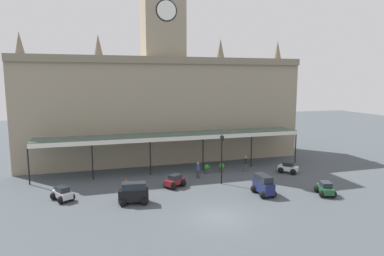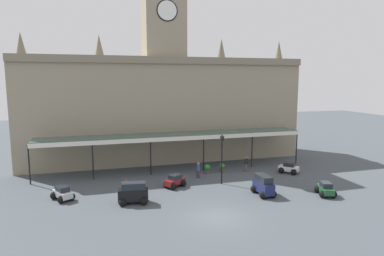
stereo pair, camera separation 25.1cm
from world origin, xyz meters
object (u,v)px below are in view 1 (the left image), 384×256
Objects in this scene: car_navy_van at (263,186)px; planter_near_kerb at (207,169)px; pedestrian_near_entrance at (246,163)px; car_silver_sedan at (62,194)px; car_green_sedan at (325,189)px; car_black_van at (134,194)px; car_white_sedan at (288,168)px; traffic_cone at (126,182)px; pedestrian_beside_cars at (198,169)px; victorian_lamppost at (222,153)px; planter_by_canopy at (222,168)px; car_maroon_sedan at (175,182)px.

planter_near_kerb is (-2.49, 7.90, -0.32)m from car_navy_van.
car_silver_sedan is at bearing -168.31° from pedestrian_near_entrance.
car_green_sedan is at bearing -51.11° from planter_near_kerb.
car_silver_sedan is 0.90× the size of car_black_van.
car_silver_sedan and car_white_sedan have the same top height.
car_black_van is (-16.33, 2.70, 0.30)m from car_green_sedan.
car_black_van reaches higher than traffic_cone.
car_white_sedan is 4.57m from pedestrian_near_entrance.
car_white_sedan is (0.80, 7.10, 0.00)m from car_green_sedan.
pedestrian_beside_cars is at bearing 4.19° from traffic_cone.
car_navy_van is (-5.17, 1.60, 0.30)m from car_green_sedan.
car_green_sedan is at bearing -36.56° from victorian_lamppost.
traffic_cone is at bearing 155.45° from car_green_sedan.
car_white_sedan reaches higher than planter_near_kerb.
car_green_sedan is at bearing -58.08° from planter_by_canopy.
car_black_van reaches higher than car_maroon_sedan.
pedestrian_near_entrance is 0.34× the size of victorian_lamppost.
car_green_sedan reaches higher than traffic_cone.
victorian_lamppost reaches higher than car_maroon_sedan.
car_navy_van is 5.13m from victorian_lamppost.
car_black_van is at bearing -165.61° from car_white_sedan.
victorian_lamppost reaches higher than car_silver_sedan.
traffic_cone is 10.71m from planter_by_canopy.
pedestrian_beside_cars is (-9.94, 0.95, 0.41)m from car_white_sedan.
car_green_sedan and car_white_sedan have the same top height.
car_black_van is 8.96m from pedestrian_beside_cars.
car_white_sedan reaches higher than planter_by_canopy.
car_black_van reaches higher than car_green_sedan.
pedestrian_near_entrance is (1.87, 7.45, 0.10)m from car_navy_van.
pedestrian_beside_cars is at bearing -170.22° from pedestrian_near_entrance.
pedestrian_beside_cars is (-5.84, -1.01, 0.00)m from pedestrian_near_entrance.
car_green_sedan is (21.95, -5.20, 0.00)m from car_silver_sedan.
car_maroon_sedan is 3.68m from pedestrian_beside_cars.
pedestrian_near_entrance is 13.25m from traffic_cone.
car_maroon_sedan is 1.35× the size of pedestrian_near_entrance.
car_silver_sedan is 2.34× the size of planter_near_kerb.
car_black_van is at bearing -88.52° from traffic_cone.
car_navy_van is 7.68m from pedestrian_near_entrance.
victorian_lamppost is 6.51× the size of traffic_cone.
planter_near_kerb is (-7.66, 9.50, -0.01)m from car_green_sedan.
planter_by_canopy is at bearing 1.16° from planter_near_kerb.
car_black_van reaches higher than pedestrian_near_entrance.
pedestrian_beside_cars is 2.11m from planter_near_kerb.
car_navy_van is (11.16, -1.10, 0.00)m from car_black_van.
car_black_van is at bearing -143.36° from pedestrian_beside_cars.
car_black_van is at bearing -23.91° from car_silver_sedan.
car_black_van is 1.11× the size of car_maroon_sedan.
car_navy_van is at bearing -27.64° from traffic_cone.
car_white_sedan is 9.99m from pedestrian_beside_cars.
car_silver_sedan is 16.59m from planter_by_canopy.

